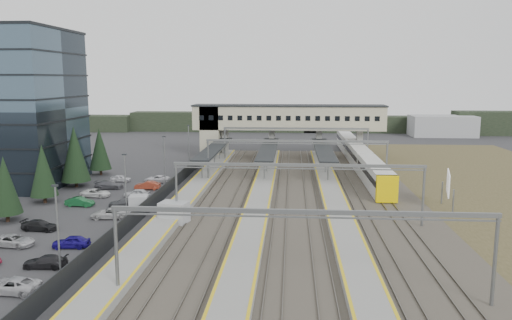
# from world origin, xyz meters

# --- Properties ---
(ground) EXTENTS (220.00, 220.00, 0.00)m
(ground) POSITION_xyz_m (0.00, 0.00, 0.00)
(ground) COLOR #2B2B2D
(ground) RESTS_ON ground
(conifer_row) EXTENTS (4.42, 49.82, 9.50)m
(conifer_row) POSITION_xyz_m (-22.00, -3.86, 4.84)
(conifer_row) COLOR black
(conifer_row) RESTS_ON ground
(car_park) EXTENTS (10.55, 44.60, 1.27)m
(car_park) POSITION_xyz_m (-13.24, -6.30, 0.60)
(car_park) COLOR silver
(car_park) RESTS_ON ground
(lampposts) EXTENTS (0.50, 53.25, 8.07)m
(lampposts) POSITION_xyz_m (-8.00, 1.25, 4.34)
(lampposts) COLOR slate
(lampposts) RESTS_ON ground
(fence) EXTENTS (0.08, 90.00, 2.00)m
(fence) POSITION_xyz_m (-6.50, 5.00, 1.00)
(fence) COLOR #26282B
(fence) RESTS_ON ground
(relay_cabin_near) EXTENTS (3.52, 2.87, 2.60)m
(relay_cabin_near) POSITION_xyz_m (-2.19, -8.59, 1.30)
(relay_cabin_near) COLOR #96989B
(relay_cabin_near) RESTS_ON ground
(relay_cabin_far) EXTENTS (2.55, 2.23, 2.09)m
(relay_cabin_far) POSITION_xyz_m (-7.88, -3.61, 1.05)
(relay_cabin_far) COLOR #96989B
(relay_cabin_far) RESTS_ON ground
(rail_corridor) EXTENTS (34.00, 90.00, 0.92)m
(rail_corridor) POSITION_xyz_m (9.34, 5.00, 0.29)
(rail_corridor) COLOR #3C372E
(rail_corridor) RESTS_ON ground
(canopies) EXTENTS (23.10, 30.00, 3.28)m
(canopies) POSITION_xyz_m (7.00, 27.00, 3.92)
(canopies) COLOR black
(canopies) RESTS_ON ground
(footbridge) EXTENTS (40.40, 6.40, 11.20)m
(footbridge) POSITION_xyz_m (7.70, 42.00, 7.93)
(footbridge) COLOR #A8A387
(footbridge) RESTS_ON ground
(gantries) EXTENTS (28.40, 62.28, 7.17)m
(gantries) POSITION_xyz_m (12.00, 3.00, 6.00)
(gantries) COLOR slate
(gantries) RESTS_ON ground
(train) EXTENTS (2.89, 60.32, 3.63)m
(train) POSITION_xyz_m (24.00, 32.07, 2.07)
(train) COLOR silver
(train) RESTS_ON ground
(billboard) EXTENTS (1.59, 5.59, 4.82)m
(billboard) POSITION_xyz_m (31.40, 0.82, 3.22)
(billboard) COLOR slate
(billboard) RESTS_ON ground
(treeline_far) EXTENTS (170.00, 19.00, 7.00)m
(treeline_far) POSITION_xyz_m (23.81, 92.28, 2.95)
(treeline_far) COLOR black
(treeline_far) RESTS_ON ground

